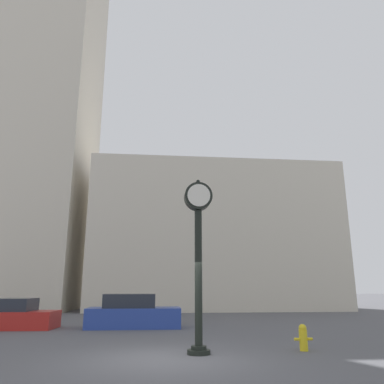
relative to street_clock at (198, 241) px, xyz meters
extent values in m
plane|color=#515156|center=(-0.96, -0.64, -3.12)|extent=(200.00, 200.00, 0.00)
cube|color=beige|center=(-13.60, 23.36, 16.30)|extent=(11.63, 12.00, 38.83)
cube|color=beige|center=(3.88, 23.36, 2.91)|extent=(20.67, 12.00, 12.06)
cylinder|color=black|center=(0.00, 0.00, -3.06)|extent=(0.65, 0.65, 0.12)
cylinder|color=black|center=(0.00, 0.00, -2.95)|extent=(0.43, 0.43, 0.10)
cylinder|color=black|center=(0.00, 0.00, -0.98)|extent=(0.22, 0.22, 3.83)
cylinder|color=black|center=(0.00, 0.00, 1.35)|extent=(0.84, 0.38, 0.84)
cylinder|color=white|center=(0.00, -0.20, 1.35)|extent=(0.69, 0.02, 0.69)
cylinder|color=white|center=(0.00, 0.20, 1.35)|extent=(0.69, 0.02, 0.69)
sphere|color=black|center=(0.00, 0.00, 1.83)|extent=(0.12, 0.12, 0.12)
cube|color=red|center=(-7.55, 7.28, -2.74)|extent=(3.91, 2.01, 0.76)
cube|color=#232833|center=(-7.74, 7.29, -2.08)|extent=(2.18, 1.71, 0.55)
cube|color=#28429E|center=(-2.15, 7.22, -2.67)|extent=(4.25, 1.89, 0.89)
cube|color=#232833|center=(-2.36, 7.22, -1.93)|extent=(2.34, 1.64, 0.61)
cylinder|color=yellow|center=(3.11, 0.26, -2.82)|extent=(0.24, 0.24, 0.59)
sphere|color=yellow|center=(3.11, 0.26, -2.49)|extent=(0.22, 0.22, 0.22)
cylinder|color=yellow|center=(2.91, 0.26, -2.79)|extent=(0.15, 0.08, 0.08)
cylinder|color=yellow|center=(3.30, 0.26, -2.79)|extent=(0.15, 0.08, 0.08)
camera|label=1|loc=(-1.27, -11.01, -1.34)|focal=35.00mm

